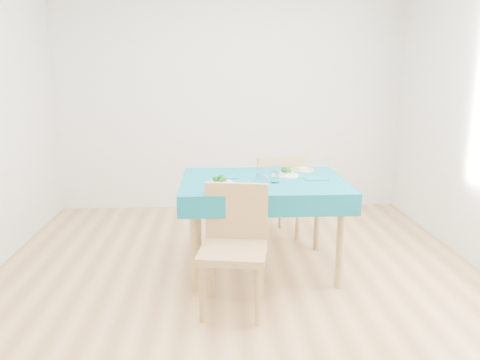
{
  "coord_description": "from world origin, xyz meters",
  "views": [
    {
      "loc": [
        -0.17,
        -3.23,
        1.6
      ],
      "look_at": [
        0.0,
        0.0,
        0.85
      ],
      "focal_mm": 35.0,
      "sensor_mm": 36.0,
      "label": 1
    }
  ],
  "objects": [
    {
      "name": "room_shell",
      "position": [
        0.0,
        0.0,
        1.35
      ],
      "size": [
        4.02,
        4.52,
        2.73
      ],
      "color": "#9E7241",
      "rests_on": "ground"
    },
    {
      "name": "table",
      "position": [
        0.21,
        0.39,
        0.38
      ],
      "size": [
        1.3,
        0.98,
        0.76
      ],
      "primitive_type": "cube",
      "color": "#0A5A6E",
      "rests_on": "ground"
    },
    {
      "name": "chair_near",
      "position": [
        -0.06,
        -0.29,
        0.55
      ],
      "size": [
        0.51,
        0.55,
        1.1
      ],
      "primitive_type": "cube",
      "rotation": [
        0.0,
        0.0,
        -0.16
      ],
      "color": "#9E794A",
      "rests_on": "ground"
    },
    {
      "name": "chair_far",
      "position": [
        0.37,
        1.17,
        0.58
      ],
      "size": [
        0.6,
        0.63,
        1.17
      ],
      "primitive_type": "cube",
      "rotation": [
        0.0,
        0.0,
        3.44
      ],
      "color": "#9E794A",
      "rests_on": "ground"
    },
    {
      "name": "bowl_near",
      "position": [
        -0.13,
        0.23,
        0.8
      ],
      "size": [
        0.24,
        0.24,
        0.07
      ],
      "primitive_type": null,
      "color": "white",
      "rests_on": "table"
    },
    {
      "name": "bowl_far",
      "position": [
        0.41,
        0.52,
        0.79
      ],
      "size": [
        0.2,
        0.2,
        0.06
      ],
      "primitive_type": null,
      "color": "white",
      "rests_on": "table"
    },
    {
      "name": "fork_near",
      "position": [
        -0.18,
        0.27,
        0.76
      ],
      "size": [
        0.04,
        0.17,
        0.0
      ],
      "primitive_type": "cube",
      "rotation": [
        0.0,
        0.0,
        -0.08
      ],
      "color": "silver",
      "rests_on": "table"
    },
    {
      "name": "knife_near",
      "position": [
        0.1,
        0.28,
        0.76
      ],
      "size": [
        0.05,
        0.22,
        0.0
      ],
      "primitive_type": "cube",
      "rotation": [
        0.0,
        0.0,
        0.13
      ],
      "color": "silver",
      "rests_on": "table"
    },
    {
      "name": "fork_far",
      "position": [
        0.24,
        0.53,
        0.76
      ],
      "size": [
        0.05,
        0.16,
        0.0
      ],
      "primitive_type": "cube",
      "rotation": [
        0.0,
        0.0,
        0.18
      ],
      "color": "silver",
      "rests_on": "table"
    },
    {
      "name": "knife_far",
      "position": [
        0.68,
        0.46,
        0.76
      ],
      "size": [
        0.09,
        0.2,
        0.0
      ],
      "primitive_type": "cube",
      "rotation": [
        0.0,
        0.0,
        -0.35
      ],
      "color": "silver",
      "rests_on": "table"
    },
    {
      "name": "napkin_near",
      "position": [
        -0.09,
        0.48,
        0.76
      ],
      "size": [
        0.21,
        0.17,
        0.01
      ],
      "primitive_type": "cube",
      "rotation": [
        0.0,
        0.0,
        0.25
      ],
      "color": "#0E657A",
      "rests_on": "table"
    },
    {
      "name": "napkin_far",
      "position": [
        0.63,
        0.39,
        0.76
      ],
      "size": [
        0.19,
        0.14,
        0.01
      ],
      "primitive_type": "cube",
      "rotation": [
        0.0,
        0.0,
        0.03
      ],
      "color": "#0E657A",
      "rests_on": "table"
    },
    {
      "name": "tumbler_center",
      "position": [
        0.18,
        0.43,
        0.8
      ],
      "size": [
        0.07,
        0.07,
        0.08
      ],
      "primitive_type": "cylinder",
      "color": "white",
      "rests_on": "table"
    },
    {
      "name": "tumbler_side",
      "position": [
        0.29,
        0.29,
        0.8
      ],
      "size": [
        0.07,
        0.07,
        0.08
      ],
      "primitive_type": "cylinder",
      "color": "white",
      "rests_on": "table"
    },
    {
      "name": "side_plate",
      "position": [
        0.59,
        0.74,
        0.76
      ],
      "size": [
        0.21,
        0.21,
        0.01
      ],
      "primitive_type": "cylinder",
      "color": "#98C05D",
      "rests_on": "table"
    },
    {
      "name": "bread_slice",
      "position": [
        0.59,
        0.74,
        0.78
      ],
      "size": [
        0.12,
        0.12,
        0.01
      ],
      "primitive_type": "cube",
      "rotation": [
        0.0,
        0.0,
        0.4
      ],
      "color": "beige",
      "rests_on": "side_plate"
    }
  ]
}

